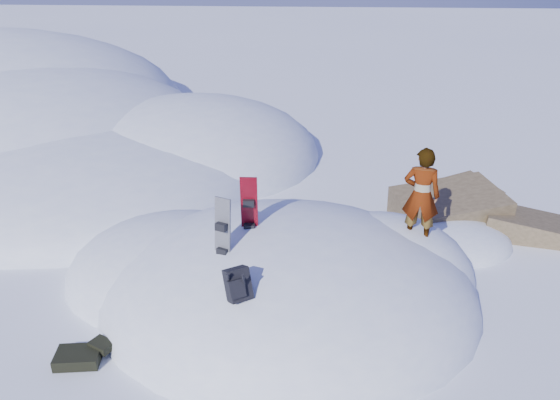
# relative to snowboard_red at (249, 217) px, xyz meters

# --- Properties ---
(ground) EXTENTS (120.00, 120.00, 0.00)m
(ground) POSITION_rel_snowboard_red_xyz_m (0.67, 0.03, -1.65)
(ground) COLOR white
(ground) RESTS_ON ground
(snow_mound) EXTENTS (8.00, 6.00, 3.00)m
(snow_mound) POSITION_rel_snowboard_red_xyz_m (0.50, 0.27, -1.65)
(snow_mound) COLOR silver
(snow_mound) RESTS_ON ground
(snow_ridge) EXTENTS (21.50, 18.50, 6.40)m
(snow_ridge) POSITION_rel_snowboard_red_xyz_m (-9.76, 9.87, -1.65)
(snow_ridge) COLOR silver
(snow_ridge) RESTS_ON ground
(rock_outcrop) EXTENTS (4.68, 4.41, 1.68)m
(rock_outcrop) POSITION_rel_snowboard_red_xyz_m (4.39, 3.04, -1.64)
(rock_outcrop) COLOR brown
(rock_outcrop) RESTS_ON ground
(snowboard_red) EXTENTS (0.30, 0.20, 1.58)m
(snowboard_red) POSITION_rel_snowboard_red_xyz_m (0.00, 0.00, 0.00)
(snowboard_red) COLOR #B0091E
(snowboard_red) RESTS_ON snow_mound
(snowboard_dark) EXTENTS (0.33, 0.28, 1.53)m
(snowboard_dark) POSITION_rel_snowboard_red_xyz_m (-0.35, -0.73, -0.09)
(snowboard_dark) COLOR black
(snowboard_dark) RESTS_ON snow_mound
(backpack) EXTENTS (0.50, 0.56, 0.58)m
(backpack) POSITION_rel_snowboard_red_xyz_m (0.04, -1.74, -0.26)
(backpack) COLOR black
(backpack) RESTS_ON snow_mound
(gear_pile) EXTENTS (0.91, 0.69, 0.24)m
(gear_pile) POSITION_rel_snowboard_red_xyz_m (-2.42, -1.97, -1.53)
(gear_pile) COLOR black
(gear_pile) RESTS_ON ground
(person) EXTENTS (0.74, 0.57, 1.81)m
(person) POSITION_rel_snowboard_red_xyz_m (3.03, 0.64, 0.24)
(person) COLOR slate
(person) RESTS_ON snow_mound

